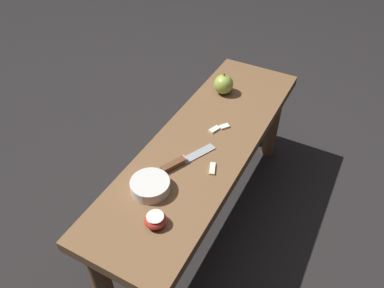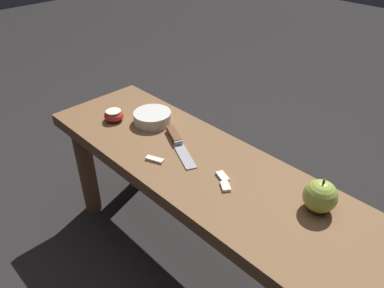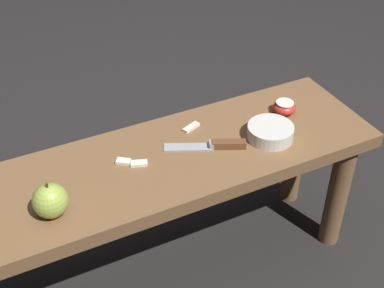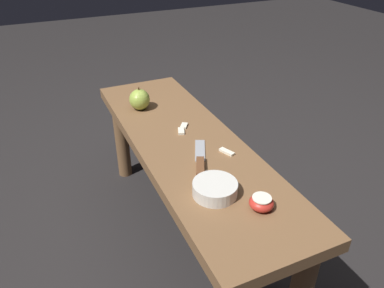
# 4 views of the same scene
# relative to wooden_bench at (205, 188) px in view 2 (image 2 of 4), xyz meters

# --- Properties ---
(ground_plane) EXTENTS (8.00, 8.00, 0.00)m
(ground_plane) POSITION_rel_wooden_bench_xyz_m (0.00, 0.00, -0.36)
(ground_plane) COLOR black
(wooden_bench) EXTENTS (1.16, 0.35, 0.44)m
(wooden_bench) POSITION_rel_wooden_bench_xyz_m (0.00, 0.00, 0.00)
(wooden_bench) COLOR brown
(wooden_bench) RESTS_ON ground_plane
(knife) EXTENTS (0.21, 0.12, 0.02)m
(knife) POSITION_rel_wooden_bench_xyz_m (-0.14, 0.02, 0.09)
(knife) COLOR #9EA0A5
(knife) RESTS_ON wooden_bench
(apple_whole) EXTENTS (0.08, 0.08, 0.09)m
(apple_whole) POSITION_rel_wooden_bench_xyz_m (0.31, 0.07, 0.12)
(apple_whole) COLOR #9EB747
(apple_whole) RESTS_ON wooden_bench
(apple_cut) EXTENTS (0.07, 0.07, 0.04)m
(apple_cut) POSITION_rel_wooden_bench_xyz_m (-0.39, -0.04, 0.10)
(apple_cut) COLOR red
(apple_cut) RESTS_ON wooden_bench
(apple_slice_near_knife) EXTENTS (0.05, 0.03, 0.01)m
(apple_slice_near_knife) POSITION_rel_wooden_bench_xyz_m (0.07, -0.01, 0.09)
(apple_slice_near_knife) COLOR white
(apple_slice_near_knife) RESTS_ON wooden_bench
(apple_slice_center) EXTENTS (0.04, 0.04, 0.01)m
(apple_slice_center) POSITION_rel_wooden_bench_xyz_m (0.10, -0.03, 0.09)
(apple_slice_center) COLOR white
(apple_slice_center) RESTS_ON wooden_bench
(apple_slice_near_bowl) EXTENTS (0.06, 0.04, 0.01)m
(apple_slice_near_bowl) POSITION_rel_wooden_bench_xyz_m (-0.12, -0.09, 0.09)
(apple_slice_near_bowl) COLOR white
(apple_slice_near_bowl) RESTS_ON wooden_bench
(bowl) EXTENTS (0.12, 0.12, 0.04)m
(bowl) POSITION_rel_wooden_bench_xyz_m (-0.29, 0.05, 0.10)
(bowl) COLOR silver
(bowl) RESTS_ON wooden_bench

